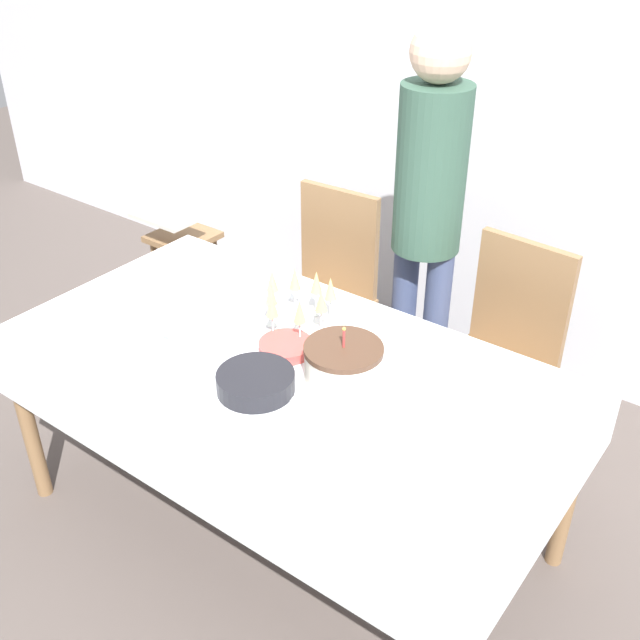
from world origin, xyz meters
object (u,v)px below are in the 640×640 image
at_px(high_chair, 181,250).
at_px(dining_chair_far_left, 326,286).
at_px(champagne_tray, 298,305).
at_px(person_standing, 429,199).
at_px(plate_stack_dessert, 286,347).
at_px(dining_chair_far_right, 502,350).
at_px(birthday_cake, 343,362).
at_px(plate_stack_main, 256,382).

bearing_deg(high_chair, dining_chair_far_left, 3.75).
distance_m(champagne_tray, person_standing, 0.74).
bearing_deg(dining_chair_far_left, plate_stack_dessert, -62.62).
bearing_deg(plate_stack_dessert, high_chair, 150.76).
height_order(dining_chair_far_right, high_chair, dining_chair_far_right).
relative_size(birthday_cake, champagne_tray, 0.70).
bearing_deg(plate_stack_dessert, person_standing, 86.75).
relative_size(dining_chair_far_right, champagne_tray, 2.64).
xyz_separation_m(plate_stack_main, high_chair, (-1.36, 0.95, -0.32)).
distance_m(plate_stack_main, plate_stack_dessert, 0.24).
xyz_separation_m(plate_stack_main, person_standing, (-0.01, 1.09, 0.26)).
xyz_separation_m(champagne_tray, person_standing, (0.12, 0.70, 0.21)).
height_order(birthday_cake, person_standing, person_standing).
bearing_deg(champagne_tray, dining_chair_far_right, 49.13).
height_order(dining_chair_far_right, champagne_tray, dining_chair_far_right).
bearing_deg(dining_chair_far_right, birthday_cake, -105.92).
bearing_deg(champagne_tray, dining_chair_far_left, 118.19).
relative_size(dining_chair_far_left, high_chair, 1.37).
height_order(plate_stack_main, person_standing, person_standing).
relative_size(dining_chair_far_right, plate_stack_dessert, 5.19).
xyz_separation_m(champagne_tray, plate_stack_dessert, (0.07, -0.16, -0.07)).
height_order(dining_chair_far_left, champagne_tray, dining_chair_far_left).
bearing_deg(champagne_tray, high_chair, 155.17).
height_order(dining_chair_far_right, birthday_cake, dining_chair_far_right).
bearing_deg(person_standing, dining_chair_far_right, -9.94).
distance_m(dining_chair_far_right, person_standing, 0.67).
height_order(champagne_tray, high_chair, champagne_tray).
relative_size(champagne_tray, plate_stack_main, 1.47).
bearing_deg(dining_chair_far_left, birthday_cake, -50.48).
xyz_separation_m(dining_chair_far_right, person_standing, (-0.42, 0.07, 0.51)).
bearing_deg(dining_chair_far_right, plate_stack_main, -111.88).
height_order(dining_chair_far_left, high_chair, dining_chair_far_left).
distance_m(dining_chair_far_left, birthday_cake, 1.06).
distance_m(dining_chair_far_left, plate_stack_dessert, 0.91).
height_order(champagne_tray, plate_stack_dessert, champagne_tray).
distance_m(person_standing, high_chair, 1.46).
xyz_separation_m(dining_chair_far_right, plate_stack_dessert, (-0.47, -0.78, 0.24)).
xyz_separation_m(dining_chair_far_right, high_chair, (-1.76, -0.06, -0.06)).
distance_m(dining_chair_far_left, champagne_tray, 0.77).
relative_size(birthday_cake, plate_stack_dessert, 1.38).
relative_size(dining_chair_far_left, champagne_tray, 2.64).
height_order(person_standing, high_chair, person_standing).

